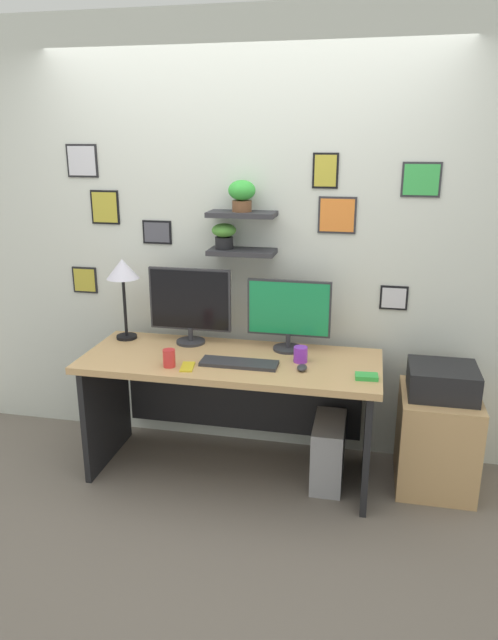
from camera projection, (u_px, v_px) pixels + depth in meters
ground_plane at (232, 471)px, 3.64m from camera, size 8.00×8.00×0.00m
back_wall_assembly at (246, 243)px, 3.65m from camera, size 4.40×0.24×2.70m
desk at (233, 387)px, 3.53m from camera, size 1.74×0.68×0.75m
monitor_left at (190, 303)px, 3.61m from camera, size 0.52×0.18×0.47m
monitor_right at (289, 313)px, 3.49m from camera, size 0.50×0.18×0.43m
keyboard at (239, 363)px, 3.31m from camera, size 0.44×0.14×0.02m
computer_mouse at (302, 368)px, 3.23m from camera, size 0.06×0.09×0.03m
desk_lamp at (123, 274)px, 3.63m from camera, size 0.20×0.20×0.52m
cell_phone at (187, 367)px, 3.27m from camera, size 0.09×0.15×0.01m
coffee_mug at (301, 354)px, 3.35m from camera, size 0.08×0.08×0.09m
pen_cup at (169, 358)px, 3.28m from camera, size 0.07×0.07×0.10m
scissors_tray at (367, 377)px, 3.12m from camera, size 0.13×0.09×0.02m
drawer_cabinet at (436, 439)px, 3.43m from camera, size 0.44×0.50×0.58m
printer at (442, 381)px, 3.32m from camera, size 0.38×0.34×0.17m
computer_tower_right at (328, 451)px, 3.48m from camera, size 0.18×0.40×0.39m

